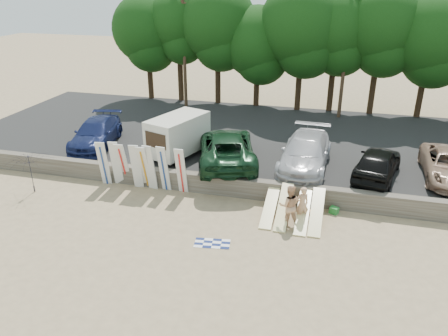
# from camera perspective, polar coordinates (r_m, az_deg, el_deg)

# --- Properties ---
(ground) EXTENTS (120.00, 120.00, 0.00)m
(ground) POSITION_cam_1_polar(r_m,az_deg,el_deg) (19.48, 7.51, -8.46)
(ground) COLOR tan
(ground) RESTS_ON ground
(seawall) EXTENTS (44.00, 0.50, 1.00)m
(seawall) POSITION_cam_1_polar(r_m,az_deg,el_deg) (21.83, 8.67, -3.25)
(seawall) COLOR #6B6356
(seawall) RESTS_ON ground
(parking_lot) EXTENTS (44.00, 14.50, 0.70)m
(parking_lot) POSITION_cam_1_polar(r_m,az_deg,el_deg) (28.76, 10.44, 3.09)
(parking_lot) COLOR #282828
(parking_lot) RESTS_ON ground
(treeline) EXTENTS (33.50, 6.54, 9.57)m
(treeline) POSITION_cam_1_polar(r_m,az_deg,el_deg) (34.19, 13.51, 17.00)
(treeline) COLOR #382616
(treeline) RESTS_ON parking_lot
(utility_poles) EXTENTS (25.80, 0.26, 9.00)m
(utility_poles) POSITION_cam_1_polar(r_m,az_deg,el_deg) (32.79, 15.60, 14.37)
(utility_poles) COLOR #473321
(utility_poles) RESTS_ON parking_lot
(box_trailer) EXTENTS (3.04, 4.17, 2.40)m
(box_trailer) POSITION_cam_1_polar(r_m,az_deg,el_deg) (25.10, -6.02, 4.39)
(box_trailer) COLOR beige
(box_trailer) RESTS_ON parking_lot
(car_0) EXTENTS (3.28, 5.78, 1.58)m
(car_0) POSITION_cam_1_polar(r_m,az_deg,el_deg) (27.94, -16.39, 4.37)
(car_0) COLOR #161F4D
(car_0) RESTS_ON parking_lot
(car_1) EXTENTS (4.81, 7.08, 1.80)m
(car_1) POSITION_cam_1_polar(r_m,az_deg,el_deg) (24.25, 0.33, 2.70)
(car_1) COLOR #12321B
(car_1) RESTS_ON parking_lot
(car_2) EXTENTS (2.73, 6.16, 1.76)m
(car_2) POSITION_cam_1_polar(r_m,az_deg,el_deg) (23.98, 10.58, 1.97)
(car_2) COLOR #B5B4BA
(car_2) RESTS_ON parking_lot
(car_3) EXTENTS (2.98, 5.12, 1.64)m
(car_3) POSITION_cam_1_polar(r_m,az_deg,el_deg) (23.78, 19.40, 0.64)
(car_3) COLOR black
(car_3) RESTS_ON parking_lot
(surfboard_upright_0) EXTENTS (0.58, 0.64, 2.56)m
(surfboard_upright_0) POSITION_cam_1_polar(r_m,az_deg,el_deg) (23.82, -15.46, 0.57)
(surfboard_upright_0) COLOR silver
(surfboard_upright_0) RESTS_ON ground
(surfboard_upright_1) EXTENTS (0.57, 0.60, 2.57)m
(surfboard_upright_1) POSITION_cam_1_polar(r_m,az_deg,el_deg) (23.68, -13.89, 0.61)
(surfboard_upright_1) COLOR silver
(surfboard_upright_1) RESTS_ON ground
(surfboard_upright_2) EXTENTS (0.57, 0.87, 2.50)m
(surfboard_upright_2) POSITION_cam_1_polar(r_m,az_deg,el_deg) (23.58, -13.03, 0.50)
(surfboard_upright_2) COLOR silver
(surfboard_upright_2) RESTS_ON ground
(surfboard_upright_3) EXTENTS (0.58, 0.64, 2.56)m
(surfboard_upright_3) POSITION_cam_1_polar(r_m,az_deg,el_deg) (23.03, -11.38, 0.17)
(surfboard_upright_3) COLOR silver
(surfboard_upright_3) RESTS_ON ground
(surfboard_upright_4) EXTENTS (0.51, 0.79, 2.51)m
(surfboard_upright_4) POSITION_cam_1_polar(r_m,az_deg,el_deg) (22.92, -10.37, 0.07)
(surfboard_upright_4) COLOR silver
(surfboard_upright_4) RESTS_ON ground
(surfboard_upright_5) EXTENTS (0.54, 0.55, 2.57)m
(surfboard_upright_5) POSITION_cam_1_polar(r_m,az_deg,el_deg) (22.76, -9.64, 0.03)
(surfboard_upright_5) COLOR silver
(surfboard_upright_5) RESTS_ON ground
(surfboard_upright_6) EXTENTS (0.55, 0.58, 2.57)m
(surfboard_upright_6) POSITION_cam_1_polar(r_m,az_deg,el_deg) (22.54, -7.89, -0.10)
(surfboard_upright_6) COLOR silver
(surfboard_upright_6) RESTS_ON ground
(surfboard_upright_7) EXTENTS (0.51, 0.58, 2.56)m
(surfboard_upright_7) POSITION_cam_1_polar(r_m,az_deg,el_deg) (22.19, -5.62, -0.39)
(surfboard_upright_7) COLOR silver
(surfboard_upright_7) RESTS_ON ground
(surfboard_low_0) EXTENTS (0.56, 2.91, 0.88)m
(surfboard_low_0) POSITION_cam_1_polar(r_m,az_deg,el_deg) (20.64, 6.05, -4.96)
(surfboard_low_0) COLOR #F7E79C
(surfboard_low_0) RESTS_ON ground
(surfboard_low_1) EXTENTS (0.56, 2.84, 1.11)m
(surfboard_low_1) POSITION_cam_1_polar(r_m,az_deg,el_deg) (20.43, 7.82, -5.03)
(surfboard_low_1) COLOR #F7E79C
(surfboard_low_1) RESTS_ON ground
(surfboard_low_2) EXTENTS (0.56, 2.89, 0.95)m
(surfboard_low_2) POSITION_cam_1_polar(r_m,az_deg,el_deg) (20.36, 10.29, -5.57)
(surfboard_low_2) COLOR #F7E79C
(surfboard_low_2) RESTS_ON ground
(surfboard_low_3) EXTENTS (0.56, 2.85, 1.06)m
(surfboard_low_3) POSITION_cam_1_polar(r_m,az_deg,el_deg) (20.34, 12.03, -5.58)
(surfboard_low_3) COLOR #F7E79C
(surfboard_low_3) RESTS_ON ground
(beachgoer_a) EXTENTS (0.76, 0.69, 1.74)m
(beachgoer_a) POSITION_cam_1_polar(r_m,az_deg,el_deg) (20.08, 10.16, -4.70)
(beachgoer_a) COLOR tan
(beachgoer_a) RESTS_ON ground
(beachgoer_b) EXTENTS (1.09, 0.93, 1.94)m
(beachgoer_b) POSITION_cam_1_polar(r_m,az_deg,el_deg) (19.69, 8.50, -4.86)
(beachgoer_b) COLOR tan
(beachgoer_b) RESTS_ON ground
(cooler) EXTENTS (0.47, 0.43, 0.32)m
(cooler) POSITION_cam_1_polar(r_m,az_deg,el_deg) (21.40, 14.18, -5.38)
(cooler) COLOR #248532
(cooler) RESTS_ON ground
(gear_bag) EXTENTS (0.34, 0.29, 0.22)m
(gear_bag) POSITION_cam_1_polar(r_m,az_deg,el_deg) (21.07, 10.82, -5.69)
(gear_bag) COLOR orange
(gear_bag) RESTS_ON ground
(beach_towel) EXTENTS (1.70, 1.70, 0.00)m
(beach_towel) POSITION_cam_1_polar(r_m,az_deg,el_deg) (18.65, -1.55, -9.81)
(beach_towel) COLOR white
(beach_towel) RESTS_ON ground
(beach_umbrella) EXTENTS (2.67, 2.64, 2.12)m
(beach_umbrella) POSITION_cam_1_polar(r_m,az_deg,el_deg) (24.42, -23.75, -0.64)
(beach_umbrella) COLOR black
(beach_umbrella) RESTS_ON ground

